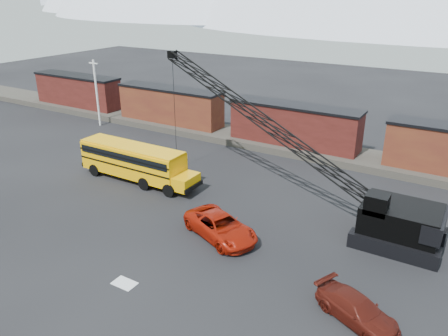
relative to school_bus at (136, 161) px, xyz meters
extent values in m
plane|color=black|center=(8.73, -7.53, -1.79)|extent=(160.00, 160.00, 0.00)
cube|color=#443F38|center=(8.73, 14.47, -1.44)|extent=(120.00, 5.00, 0.70)
cube|color=#4F1A16|center=(-23.27, 14.47, 0.91)|extent=(13.50, 2.90, 4.00)
cube|color=black|center=(-23.27, 14.47, 2.96)|extent=(13.70, 3.10, 0.25)
cube|color=black|center=(-27.47, 14.47, -0.79)|extent=(2.20, 2.40, 0.60)
cube|color=black|center=(-19.07, 14.47, -0.79)|extent=(2.20, 2.40, 0.60)
cube|color=#4C1D15|center=(-7.27, 14.47, 0.91)|extent=(13.50, 2.90, 4.00)
cube|color=black|center=(-7.27, 14.47, 2.96)|extent=(13.70, 3.10, 0.25)
cube|color=black|center=(-11.47, 14.47, -0.79)|extent=(2.20, 2.40, 0.60)
cube|color=black|center=(-3.07, 14.47, -0.79)|extent=(2.20, 2.40, 0.60)
cube|color=#4F1A16|center=(8.73, 14.47, 0.91)|extent=(13.50, 2.90, 4.00)
cube|color=black|center=(8.73, 14.47, 2.96)|extent=(13.70, 3.10, 0.25)
cube|color=black|center=(4.53, 14.47, -0.79)|extent=(2.20, 2.40, 0.60)
cube|color=black|center=(12.93, 14.47, -0.79)|extent=(2.20, 2.40, 0.60)
cube|color=black|center=(20.53, 14.47, -0.79)|extent=(2.20, 2.40, 0.60)
cylinder|color=silver|center=(-15.27, 10.47, 2.21)|extent=(0.24, 0.24, 8.00)
cube|color=silver|center=(-15.27, 10.47, 5.81)|extent=(1.40, 0.12, 0.12)
cube|color=silver|center=(9.23, -11.53, -1.78)|extent=(1.40, 0.90, 0.02)
cube|color=#EAA204|center=(-0.35, 0.00, 0.01)|extent=(10.00, 2.50, 2.50)
cube|color=#EAA204|center=(5.25, 0.00, -0.69)|extent=(1.60, 2.30, 1.10)
cube|color=#EAA204|center=(-0.35, 0.00, 1.31)|extent=(10.00, 2.30, 0.18)
cube|color=black|center=(-0.35, -1.26, 0.71)|extent=(9.60, 0.05, 0.65)
cube|color=black|center=(-0.35, 1.26, 0.71)|extent=(9.60, 0.05, 0.65)
cube|color=black|center=(6.10, 0.00, -0.99)|extent=(0.15, 2.45, 0.35)
cube|color=black|center=(-5.40, 0.00, -0.99)|extent=(0.15, 2.50, 0.35)
cylinder|color=black|center=(-3.95, -1.15, -1.24)|extent=(1.10, 0.35, 1.10)
cylinder|color=black|center=(-3.95, 1.15, -1.24)|extent=(1.10, 0.35, 1.10)
cylinder|color=black|center=(1.85, -1.15, -1.24)|extent=(1.10, 0.35, 1.10)
cylinder|color=black|center=(1.85, 1.15, -1.24)|extent=(1.10, 0.35, 1.10)
cylinder|color=black|center=(4.45, -1.15, -1.24)|extent=(1.10, 0.35, 1.10)
cylinder|color=black|center=(4.45, 1.15, -1.24)|extent=(1.10, 0.35, 1.10)
imported|color=#9F1707|center=(11.31, -4.33, -0.98)|extent=(6.42, 4.71, 1.62)
imported|color=#47130C|center=(21.45, -7.70, -1.12)|extent=(4.99, 3.61, 1.34)
cube|color=black|center=(21.78, -0.62, -1.29)|extent=(5.50, 1.00, 1.00)
cube|color=black|center=(21.78, 2.58, -1.29)|extent=(5.50, 1.00, 1.00)
cube|color=black|center=(21.78, 0.98, 0.11)|extent=(4.80, 3.60, 1.80)
cube|color=black|center=(23.78, 0.98, 0.31)|extent=(1.20, 3.80, 1.20)
cube|color=black|center=(20.38, -0.22, 1.31)|extent=(1.40, 1.20, 1.30)
cube|color=black|center=(20.38, -0.77, 1.31)|extent=(1.20, 0.06, 0.90)
cube|color=black|center=(1.47, 3.93, 8.75)|extent=(0.70, 0.50, 0.60)
cylinder|color=black|center=(1.47, 3.93, 3.48)|extent=(0.04, 0.04, 10.24)
cube|color=black|center=(1.47, 3.93, -1.44)|extent=(0.25, 0.25, 0.50)
camera|label=1|loc=(24.79, -26.29, 13.87)|focal=35.00mm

